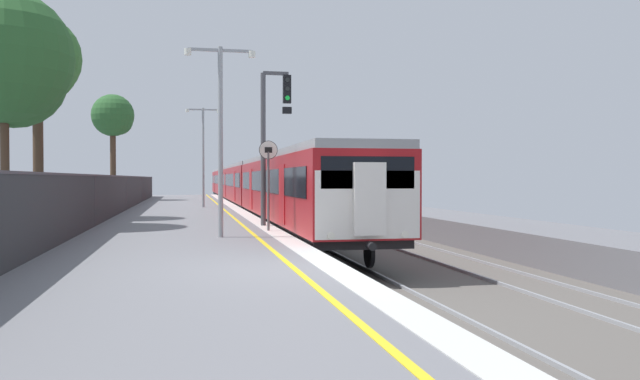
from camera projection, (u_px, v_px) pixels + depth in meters
name	position (u px, v px, depth m)	size (l,w,h in m)	color
ground	(445.00, 295.00, 12.53)	(17.40, 110.00, 1.21)	slate
commuter_train_at_platform	(249.00, 184.00, 46.27)	(2.83, 62.68, 3.81)	maroon
signal_gantry	(270.00, 130.00, 22.67)	(1.10, 0.24, 5.45)	#47474C
speed_limit_sign	(268.00, 174.00, 20.42)	(0.59, 0.08, 2.88)	#59595B
platform_lamp_mid	(220.00, 124.00, 18.20)	(2.00, 0.20, 5.41)	#93999E
platform_lamp_far	(203.00, 149.00, 37.35)	(2.00, 0.20, 5.78)	#93999E
background_tree_left	(7.00, 63.00, 21.88)	(4.57, 4.64, 8.10)	#473323
background_tree_centre	(114.00, 118.00, 49.30)	(3.22, 3.22, 8.14)	#473323
background_tree_right	(39.00, 62.00, 26.45)	(3.53, 3.53, 8.45)	#473323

